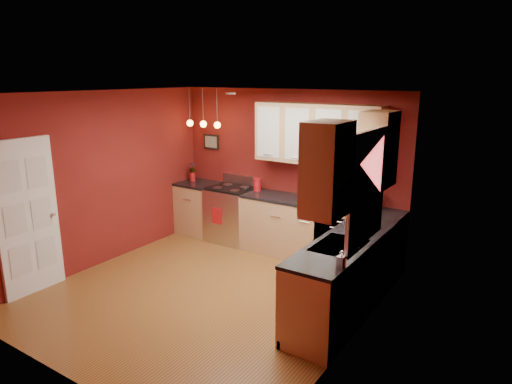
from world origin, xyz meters
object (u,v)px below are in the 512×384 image
Objects in this scene: gas_range at (232,214)px; sink at (339,247)px; red_canister at (257,185)px; coffee_maker at (371,200)px; soap_pump at (341,259)px.

gas_range is 1.59× the size of sink.
red_canister reaches higher than gas_range.
coffee_maker is (2.41, 0.11, 0.58)m from gas_range.
coffee_maker is at bearing 0.58° from red_canister.
red_canister is at bearing 11.27° from gas_range.
gas_range is at bearing -168.73° from red_canister.
red_canister is 1.23× the size of soap_pump.
sink is at bearing -36.53° from red_canister.
red_canister is at bearing -163.20° from coffee_maker.
coffee_maker is (1.94, 0.02, 0.02)m from red_canister.
coffee_maker reaches higher than red_canister.
gas_range is 3.57m from soap_pump.
red_canister reaches higher than soap_pump.
soap_pump is (2.40, -2.14, -0.02)m from red_canister.
soap_pump is at bearing -61.71° from coffee_maker.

